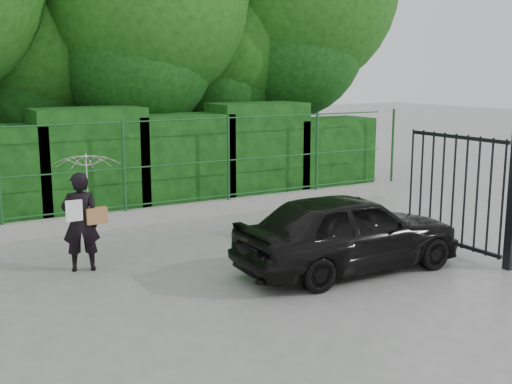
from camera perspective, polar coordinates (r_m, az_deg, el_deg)
ground at (r=8.83m, az=-4.35°, el=-9.34°), size 80.00×80.00×0.00m
kerb at (r=12.83m, az=-13.17°, el=-2.50°), size 14.00×0.25×0.30m
fence at (r=12.70m, az=-12.42°, el=2.22°), size 14.13×0.06×1.80m
hedge at (r=13.62m, az=-14.39°, el=2.01°), size 14.20×1.20×2.29m
trees at (r=16.01m, az=-13.39°, el=16.16°), size 17.10×6.15×8.08m
gate at (r=10.77m, az=19.99°, el=0.26°), size 0.22×2.33×2.36m
woman at (r=10.08m, az=-14.88°, el=-0.06°), size 0.98×1.00×1.81m
car at (r=9.90m, az=8.24°, el=-3.47°), size 3.64×1.53×1.23m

